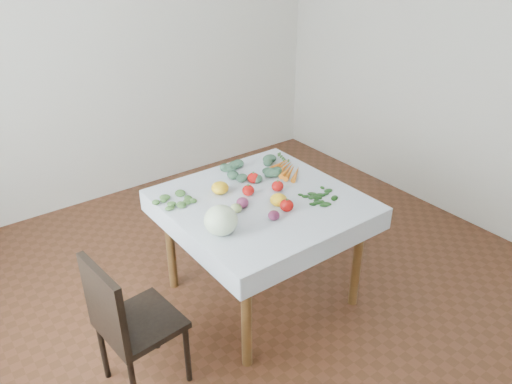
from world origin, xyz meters
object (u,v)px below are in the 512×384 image
Objects in this scene: table at (262,213)px; heirloom_back at (220,188)px; chair at (126,319)px; carrot_bunch at (287,169)px; cabbage at (221,220)px.

heirloom_back reaches higher than table.
chair reaches higher than carrot_bunch.
chair is 1.49m from carrot_bunch.
carrot_bunch reaches higher than table.
table is 5.36× the size of cabbage.
chair is 2.74× the size of carrot_bunch.
heirloom_back reaches higher than carrot_bunch.
chair is at bearing -154.21° from heirloom_back.
heirloom_back is 0.54m from carrot_bunch.
cabbage is 0.88m from carrot_bunch.
heirloom_back is (0.25, 0.39, -0.05)m from cabbage.
cabbage is (0.61, 0.03, 0.35)m from chair.
table is at bearing 10.93° from chair.
chair reaches higher than heirloom_back.
table is at bearing -52.54° from heirloom_back.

